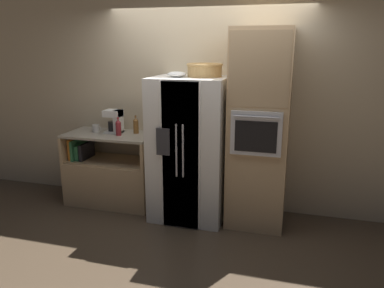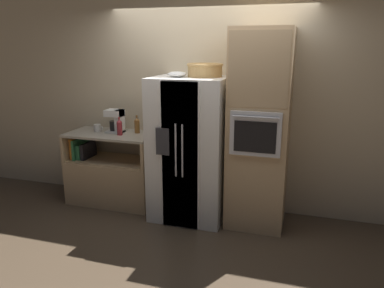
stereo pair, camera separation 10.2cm
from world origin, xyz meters
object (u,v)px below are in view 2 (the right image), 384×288
at_px(bottle_short, 137,125).
at_px(mug, 98,128).
at_px(wicker_basket, 205,70).
at_px(bottle_tall, 119,127).
at_px(wall_oven, 259,130).
at_px(refrigerator, 190,149).
at_px(fruit_bowl, 177,74).
at_px(coffee_maker, 116,120).

height_order(bottle_short, mug, bottle_short).
xyz_separation_m(wicker_basket, bottle_short, (-0.94, 0.13, -0.73)).
xyz_separation_m(bottle_tall, bottle_short, (0.16, 0.17, 0.00)).
height_order(wall_oven, mug, wall_oven).
xyz_separation_m(refrigerator, bottle_short, (-0.78, 0.20, 0.20)).
bearing_deg(mug, wall_oven, -2.05).
bearing_deg(fruit_bowl, refrigerator, 17.52).
bearing_deg(mug, refrigerator, -5.53).
bearing_deg(mug, bottle_short, 7.48).
distance_m(refrigerator, mug, 1.34).
distance_m(wall_oven, bottle_short, 1.60).
relative_size(fruit_bowl, mug, 1.70).
bearing_deg(wicker_basket, fruit_bowl, -158.86).
distance_m(wall_oven, fruit_bowl, 1.13).
bearing_deg(bottle_short, bottle_tall, -134.34).
height_order(wall_oven, coffee_maker, wall_oven).
bearing_deg(refrigerator, wicker_basket, 24.33).
distance_m(wall_oven, bottle_tall, 1.76).
bearing_deg(bottle_short, wall_oven, -5.29).
bearing_deg(refrigerator, bottle_short, 165.77).
bearing_deg(wall_oven, bottle_short, 174.71).
relative_size(fruit_bowl, bottle_short, 0.94).
height_order(refrigerator, wall_oven, wall_oven).
distance_m(bottle_short, mug, 0.55).
height_order(refrigerator, wicker_basket, wicker_basket).
relative_size(bottle_short, mug, 1.81).
distance_m(fruit_bowl, bottle_tall, 1.06).
distance_m(wicker_basket, coffee_maker, 1.39).
xyz_separation_m(bottle_tall, coffee_maker, (-0.11, 0.12, 0.06)).
distance_m(wall_oven, wicker_basket, 0.93).
bearing_deg(refrigerator, wall_oven, 3.67).
height_order(wicker_basket, fruit_bowl, wicker_basket).
bearing_deg(bottle_tall, bottle_short, 45.66).
relative_size(refrigerator, wicker_basket, 4.10).
xyz_separation_m(fruit_bowl, coffee_maker, (-0.91, 0.20, -0.62)).
height_order(bottle_tall, mug, bottle_tall).
height_order(refrigerator, fruit_bowl, fruit_bowl).
bearing_deg(fruit_bowl, wicker_basket, 21.14).
xyz_separation_m(refrigerator, mug, (-1.32, 0.13, 0.14)).
bearing_deg(mug, fruit_bowl, -8.35).
height_order(wicker_basket, mug, wicker_basket).
xyz_separation_m(wicker_basket, fruit_bowl, (-0.30, -0.12, -0.05)).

